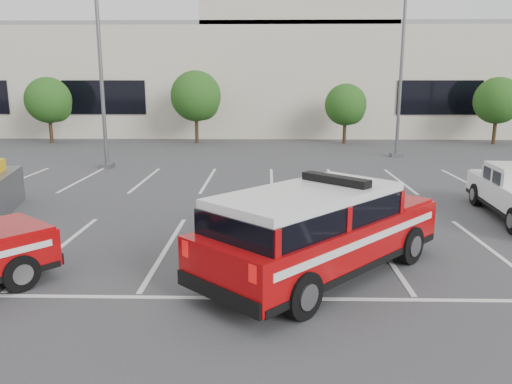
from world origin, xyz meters
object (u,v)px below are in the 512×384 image
(convention_building, at_px, (272,74))
(tree_right, at_px, (498,102))
(light_pole_left, at_px, (100,58))
(tree_left, at_px, (50,102))
(tree_mid_left, at_px, (197,98))
(tree_mid_right, at_px, (347,106))
(light_pole_mid, at_px, (402,61))
(fire_chief_suv, at_px, (320,237))

(convention_building, height_order, tree_right, convention_building)
(light_pole_left, bearing_deg, tree_right, 23.51)
(tree_left, bearing_deg, tree_mid_left, 0.00)
(tree_mid_right, height_order, light_pole_mid, light_pole_mid)
(tree_right, bearing_deg, light_pole_left, -156.49)
(light_pole_left, bearing_deg, fire_chief_suv, -56.68)
(tree_mid_left, distance_m, tree_mid_right, 10.01)
(light_pole_left, distance_m, fire_chief_suv, 16.85)
(tree_left, xyz_separation_m, light_pole_left, (6.91, -10.05, 2.41))
(light_pole_left, bearing_deg, tree_mid_right, 37.50)
(light_pole_mid, bearing_deg, tree_mid_right, 107.52)
(tree_left, height_order, tree_right, same)
(tree_left, bearing_deg, light_pole_mid, -15.43)
(tree_right, bearing_deg, tree_left, 180.00)
(tree_mid_right, distance_m, fire_chief_suv, 24.07)
(tree_right, relative_size, light_pole_mid, 0.43)
(fire_chief_suv, bearing_deg, light_pole_mid, 114.29)
(tree_mid_left, bearing_deg, tree_mid_right, -0.00)
(light_pole_mid, bearing_deg, tree_right, 36.77)
(convention_building, distance_m, fire_chief_suv, 33.71)
(tree_mid_left, xyz_separation_m, light_pole_mid, (11.91, -6.05, 2.14))
(tree_left, height_order, fire_chief_suv, tree_left)
(convention_building, xyz_separation_m, fire_chief_suv, (0.77, -33.48, -3.85))
(convention_building, height_order, tree_left, convention_building)
(tree_left, xyz_separation_m, tree_mid_left, (10.00, 0.00, 0.27))
(tree_left, distance_m, fire_chief_suv, 28.55)
(convention_building, xyz_separation_m, tree_left, (-15.09, -9.82, -1.95))
(tree_left, relative_size, tree_right, 1.00)
(light_pole_mid, xyz_separation_m, fire_chief_suv, (-6.05, -17.61, -4.32))
(tree_left, xyz_separation_m, fire_chief_suv, (15.86, -23.66, -1.91))
(tree_left, distance_m, light_pole_left, 12.43)
(tree_left, height_order, tree_mid_right, tree_left)
(tree_mid_left, relative_size, light_pole_left, 0.47)
(tree_right, xyz_separation_m, light_pole_left, (-23.09, -10.05, 2.41))
(convention_building, relative_size, tree_left, 13.58)
(tree_mid_right, xyz_separation_m, tree_right, (10.00, 0.00, 0.27))
(light_pole_mid, height_order, fire_chief_suv, light_pole_mid)
(light_pole_left, relative_size, light_pole_mid, 1.00)
(tree_left, height_order, light_pole_left, light_pole_left)
(tree_mid_left, relative_size, fire_chief_suv, 0.82)
(tree_left, relative_size, tree_mid_right, 1.11)
(tree_mid_left, bearing_deg, convention_building, 62.60)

